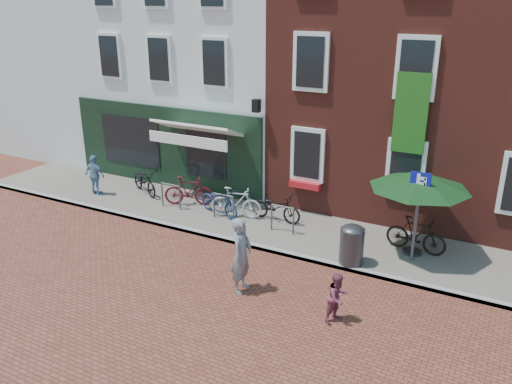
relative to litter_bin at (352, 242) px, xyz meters
The scene contains 17 objects.
ground 2.98m from the litter_bin, behind, with size 80.00×80.00×0.00m, color brown.
sidewalk 2.32m from the litter_bin, 147.48° to the left, with size 24.00×3.00×0.10m, color slate.
building_stucco 11.03m from the litter_bin, 139.64° to the left, with size 8.00×8.00×9.00m, color silver.
building_brick_mid 8.02m from the litter_bin, 97.50° to the left, with size 6.00×8.00×10.00m, color maroon.
filler_left 17.21m from the litter_bin, 156.46° to the left, with size 7.00×8.00×9.00m, color silver.
litter_bin is the anchor object (origin of this frame).
parking_sign 1.96m from the litter_bin, 33.15° to the left, with size 0.50×0.07×2.43m.
parasol 2.42m from the litter_bin, 45.91° to the left, with size 2.59×2.59×2.40m.
woman 3.03m from the litter_bin, 129.37° to the right, with size 0.68×0.44×1.86m, color slate.
boy 2.52m from the litter_bin, 78.44° to the right, with size 0.55×0.43×1.14m, color #80344A.
cafe_person 9.48m from the litter_bin, behind, with size 0.82×0.34×1.41m, color #6C94B2.
bicycle_0 8.18m from the litter_bin, 168.79° to the left, with size 0.59×1.68×0.88m, color black.
bicycle_1 6.18m from the litter_bin, 166.97° to the left, with size 0.46×1.63×0.98m, color #570E1A.
bicycle_2 4.83m from the litter_bin, 166.21° to the left, with size 0.59×1.68×0.88m, color #14264F.
bicycle_3 4.30m from the litter_bin, 163.53° to the left, with size 0.46×1.63×0.98m, color #BABABD.
bicycle_4 3.33m from the litter_bin, 151.66° to the left, with size 0.59×1.68×0.88m, color black.
bicycle_5 1.97m from the litter_bin, 48.11° to the left, with size 0.46×1.63×0.98m, color black.
Camera 1 is at (6.34, -11.43, 6.54)m, focal length 36.51 mm.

